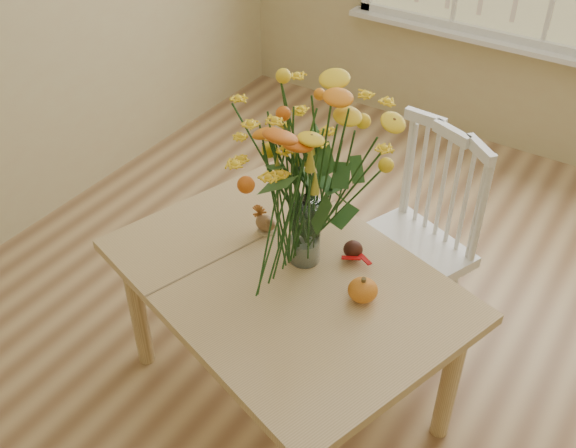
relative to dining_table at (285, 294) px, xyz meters
The scene contains 7 objects.
floor 0.64m from the dining_table, 41.35° to the left, with size 4.00×4.50×0.01m, color #906845.
dining_table is the anchor object (origin of this frame).
windsor_chair 0.69m from the dining_table, 68.78° to the left, with size 0.58×0.57×0.98m.
flower_vase 0.48m from the dining_table, 84.43° to the left, with size 0.53×0.53×0.63m.
pumpkin 0.32m from the dining_table, ahead, with size 0.10×0.10×0.08m, color orange.
turkey_figurine 0.29m from the dining_table, 139.74° to the left, with size 0.09×0.07×0.10m.
dark_gourd 0.30m from the dining_table, 55.18° to the left, with size 0.13×0.07×0.06m.
Camera 1 is at (0.78, -1.67, 2.29)m, focal length 42.00 mm.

